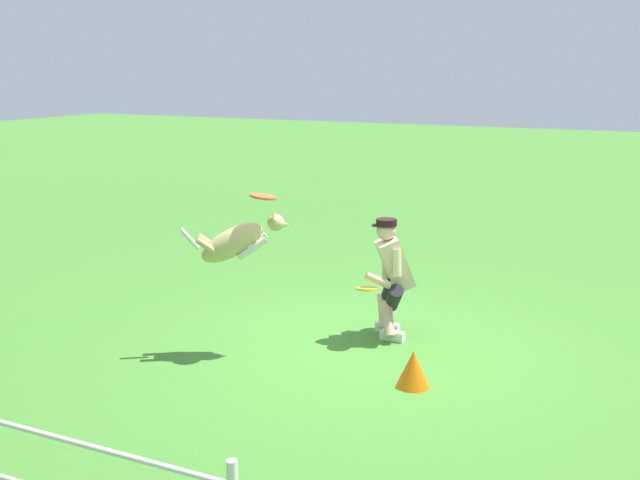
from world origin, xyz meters
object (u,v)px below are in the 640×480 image
object	(u,v)px
dog	(237,241)
frisbee_flying	(263,197)
training_cone	(413,369)
frisbee_held	(367,289)
person	(391,274)

from	to	relation	value
dog	frisbee_flying	xyz separation A→B (m)	(-0.26, -0.09, 0.46)
frisbee_flying	training_cone	world-z (taller)	frisbee_flying
frisbee_held	training_cone	size ratio (longest dim) A/B	0.69
person	training_cone	xyz separation A→B (m)	(-0.69, 1.20, -0.52)
frisbee_flying	frisbee_held	world-z (taller)	frisbee_flying
person	dog	xyz separation A→B (m)	(1.23, 1.12, 0.46)
person	frisbee_held	xyz separation A→B (m)	(0.13, 0.36, -0.09)
dog	training_cone	world-z (taller)	dog
dog	frisbee_flying	world-z (taller)	frisbee_flying
frisbee_flying	frisbee_held	size ratio (longest dim) A/B	1.11
dog	training_cone	size ratio (longest dim) A/B	2.83
frisbee_held	frisbee_flying	bearing A→B (deg)	38.11
dog	training_cone	bearing A→B (deg)	-32.72
dog	frisbee_held	world-z (taller)	dog
dog	training_cone	xyz separation A→B (m)	(-1.91, 0.09, -0.98)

